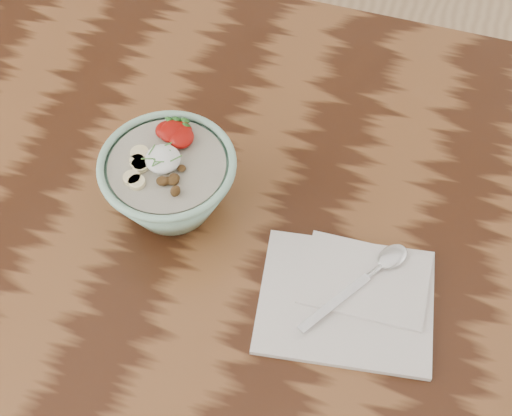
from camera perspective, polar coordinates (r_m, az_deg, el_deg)
The scene contains 4 objects.
table at distance 116.13cm, azimuth -5.68°, elevation -0.27°, with size 160.00×90.00×75.00cm.
breakfast_bowl at distance 100.32cm, azimuth -6.93°, elevation 2.21°, with size 19.01×19.01×12.50cm.
napkin at distance 97.45cm, azimuth 7.53°, elevation -7.04°, with size 25.56×21.78×1.43cm.
spoon at distance 98.69cm, azimuth 9.76°, elevation -4.74°, with size 12.46×17.53×1.02cm.
Camera 1 is at (30.05, -58.10, 161.66)cm, focal length 50.00 mm.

